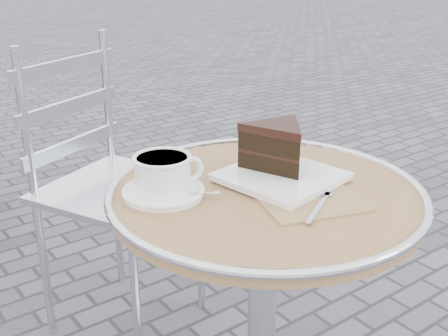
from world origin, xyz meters
TOP-DOWN VIEW (x-y plane):
  - cafe_table at (0.00, 0.00)m, footprint 0.72×0.72m
  - cappuccino_set at (-0.20, 0.11)m, footprint 0.18×0.18m
  - cake_plate_set at (0.07, 0.04)m, footprint 0.29×0.40m
  - bistro_chair at (-0.08, 0.76)m, footprint 0.58×0.58m

SIDE VIEW (x-z plane):
  - cafe_table at x=0.00m, z-range 0.20..0.94m
  - bistro_chair at x=-0.08m, z-range 0.12..1.10m
  - cappuccino_set at x=-0.20m, z-range 0.73..0.82m
  - cake_plate_set at x=0.07m, z-range 0.73..0.86m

